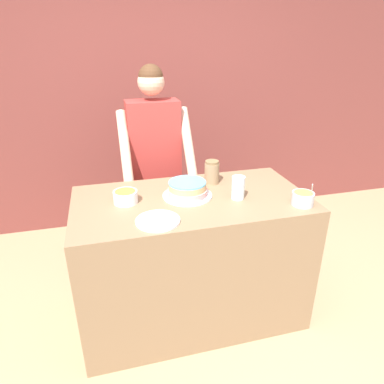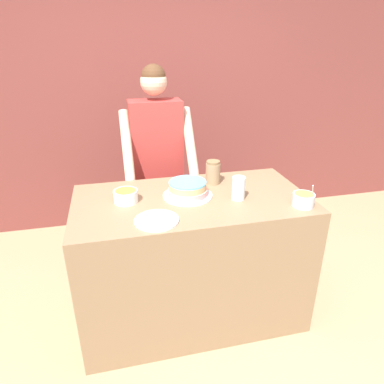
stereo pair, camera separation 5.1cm
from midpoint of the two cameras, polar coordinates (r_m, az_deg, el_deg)
ground_plane at (r=2.47m, az=2.94°, el=-25.07°), size 14.00×14.00×0.00m
wall_back at (r=3.61m, az=-5.63°, el=14.90°), size 10.00×0.05×2.60m
counter at (r=2.44m, az=0.57°, el=-10.97°), size 1.51×0.79×0.93m
person_baker at (r=2.84m, az=-5.36°, el=6.68°), size 0.56×0.48×1.71m
cake at (r=2.22m, az=-0.07°, el=0.41°), size 0.32×0.32×0.10m
frosting_bowl_olive at (r=2.20m, az=18.72°, el=-1.17°), size 0.14×0.14×0.16m
frosting_bowl_orange at (r=2.18m, az=-10.32°, el=-0.61°), size 0.15×0.15×0.08m
drinking_glass at (r=2.19m, az=8.42°, el=0.62°), size 0.08×0.08×0.15m
ceramic_plate at (r=1.94m, az=-5.16°, el=-4.72°), size 0.25×0.25×0.01m
stoneware_jar at (r=2.42m, az=4.12°, el=3.28°), size 0.10×0.10×0.17m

